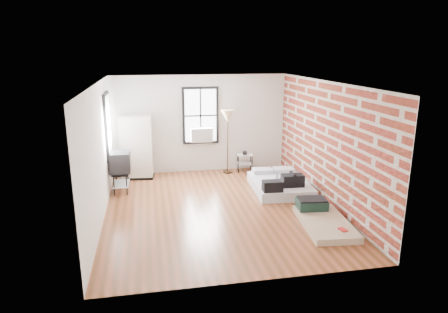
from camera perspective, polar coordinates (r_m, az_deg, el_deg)
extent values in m
plane|color=#5B3218|center=(9.10, -0.74, -7.41)|extent=(6.00, 6.00, 0.00)
cube|color=silver|center=(11.56, -3.38, 4.66)|extent=(5.00, 0.01, 2.80)
cube|color=silver|center=(5.86, 4.39, -5.69)|extent=(5.00, 0.01, 2.80)
cube|color=silver|center=(8.60, -17.41, 0.39)|extent=(0.01, 6.00, 2.80)
cube|color=maroon|center=(9.41, 14.40, 1.83)|extent=(0.02, 6.00, 2.80)
cube|color=white|center=(8.44, -0.80, 10.46)|extent=(5.00, 6.00, 0.01)
cube|color=white|center=(11.47, -3.36, 5.85)|extent=(0.90, 0.02, 1.50)
cube|color=black|center=(11.44, -5.80, 5.77)|extent=(0.07, 0.08, 1.64)
cube|color=black|center=(11.56, -0.98, 5.95)|extent=(0.07, 0.08, 1.64)
cube|color=black|center=(11.39, -3.44, 9.77)|extent=(0.90, 0.08, 0.07)
cube|color=black|center=(11.64, -3.32, 2.05)|extent=(0.90, 0.08, 0.07)
cube|color=black|center=(11.46, -3.36, 5.84)|extent=(0.04, 0.02, 1.50)
cube|color=black|center=(11.46, -3.36, 5.84)|extent=(0.90, 0.02, 0.04)
cube|color=silver|center=(11.45, -3.25, 3.14)|extent=(0.62, 0.30, 0.40)
cube|color=white|center=(10.29, -16.18, 4.23)|extent=(0.02, 0.90, 1.50)
cube|color=black|center=(9.82, -16.54, 3.71)|extent=(0.08, 0.07, 1.64)
cube|color=black|center=(10.77, -16.07, 4.69)|extent=(0.08, 0.07, 1.64)
cube|color=black|center=(10.18, -16.62, 8.56)|extent=(0.08, 0.90, 0.07)
cube|color=black|center=(10.46, -15.98, 0.00)|extent=(0.08, 0.90, 0.07)
cube|color=black|center=(10.29, -16.13, 4.23)|extent=(0.02, 0.04, 1.50)
cube|color=black|center=(10.29, -16.13, 4.23)|extent=(0.02, 0.90, 0.04)
cube|color=silver|center=(10.32, 7.97, -4.08)|extent=(1.44, 1.90, 0.24)
cube|color=silver|center=(10.86, 5.52, -2.04)|extent=(0.55, 0.36, 0.12)
cube|color=silver|center=(11.00, 8.45, -1.91)|extent=(0.55, 0.36, 0.12)
cube|color=black|center=(9.90, 9.77, -3.37)|extent=(0.55, 0.34, 0.29)
cylinder|color=black|center=(9.85, 9.81, -2.47)|extent=(0.09, 0.34, 0.08)
cube|color=black|center=(9.48, 6.94, -4.20)|extent=(0.48, 0.31, 0.25)
cylinder|color=#A1BFCF|center=(10.18, 7.56, -2.99)|extent=(0.07, 0.07, 0.21)
cylinder|color=#16509D|center=(10.14, 7.59, -2.34)|extent=(0.03, 0.03, 0.03)
cube|color=tan|center=(8.45, 14.21, -9.20)|extent=(1.04, 1.77, 0.13)
cube|color=#163228|center=(8.91, 12.41, -6.67)|extent=(0.66, 0.50, 0.20)
cube|color=black|center=(8.86, 12.45, -5.98)|extent=(0.62, 0.46, 0.04)
cube|color=#B11E1C|center=(8.07, 16.62, -9.98)|extent=(0.15, 0.20, 0.02)
cube|color=black|center=(11.46, -12.22, -2.81)|extent=(0.93, 0.60, 0.06)
cube|color=beige|center=(11.23, -12.46, 1.45)|extent=(0.89, 0.56, 1.69)
cylinder|color=black|center=(11.61, 2.10, -1.12)|extent=(0.02, 0.02, 0.49)
cylinder|color=black|center=(11.66, 4.02, -1.08)|extent=(0.02, 0.02, 0.49)
cylinder|color=black|center=(11.90, 1.92, -0.72)|extent=(0.02, 0.02, 0.49)
cylinder|color=black|center=(11.95, 3.80, -0.67)|extent=(0.02, 0.02, 0.49)
cube|color=silver|center=(11.72, 2.98, 0.27)|extent=(0.48, 0.40, 0.02)
cube|color=silver|center=(11.79, 2.96, -1.00)|extent=(0.46, 0.38, 0.02)
cube|color=black|center=(11.70, 2.98, 0.53)|extent=(0.12, 0.17, 0.09)
cylinder|color=black|center=(11.67, 0.51, -2.22)|extent=(0.26, 0.26, 0.03)
cylinder|color=black|center=(11.46, 0.52, 1.64)|extent=(0.03, 0.03, 1.59)
cone|color=tan|center=(11.29, 0.53, 5.80)|extent=(0.39, 0.39, 0.35)
cylinder|color=black|center=(10.14, -15.44, -4.06)|extent=(0.03, 0.03, 0.50)
cylinder|color=black|center=(10.11, -13.73, -4.00)|extent=(0.03, 0.03, 0.50)
cylinder|color=black|center=(10.71, -15.16, -3.02)|extent=(0.03, 0.03, 0.50)
cylinder|color=black|center=(10.68, -13.55, -2.96)|extent=(0.03, 0.03, 0.50)
cube|color=black|center=(10.33, -14.56, -2.17)|extent=(0.41, 0.73, 0.03)
cube|color=silver|center=(10.42, -14.45, -3.76)|extent=(0.39, 0.71, 0.02)
cube|color=black|center=(10.26, -14.65, -0.75)|extent=(0.51, 0.59, 0.50)
cube|color=black|center=(10.24, -13.25, -0.69)|extent=(0.03, 0.48, 0.40)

